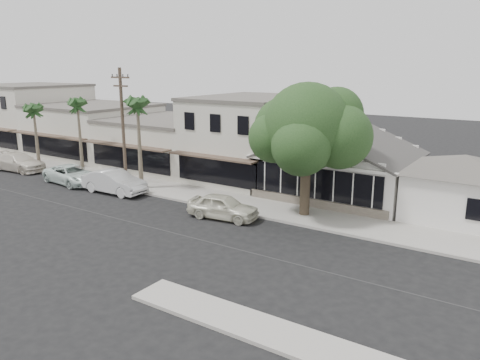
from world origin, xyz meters
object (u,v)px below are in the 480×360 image
Objects in this scene: car_3 at (19,162)px; shade_tree at (308,129)px; utility_pole at (123,126)px; car_1 at (114,182)px; car_0 at (223,206)px; car_2 at (72,175)px.

car_3 is 27.35m from shade_tree.
utility_pole is 14.14m from shade_tree.
car_1 is 0.63× the size of shade_tree.
car_0 is 10.06m from car_1.
car_2 is at bearing -171.23° from shade_tree.
car_2 is at bearing 80.66° from car_0.
car_0 is 6.95m from shade_tree.
utility_pole reaches higher than car_0.
utility_pole is 1.65× the size of car_3.
utility_pole reaches higher than shade_tree.
car_0 is 0.86× the size of car_1.
car_0 reaches higher than car_2.
car_2 is (-15.05, 0.44, -0.02)m from car_0.
car_0 is (10.10, -1.55, -4.03)m from utility_pole.
car_0 is at bearing -97.75° from car_3.
car_3 reaches higher than car_0.
car_0 is at bearing -94.53° from car_1.
shade_tree is at bearing -90.29° from car_3.
utility_pole reaches higher than car_3.
car_3 is at bearing -174.54° from shade_tree.
car_3 is (-12.88, 0.44, -0.06)m from car_1.
car_2 is 0.97× the size of car_3.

